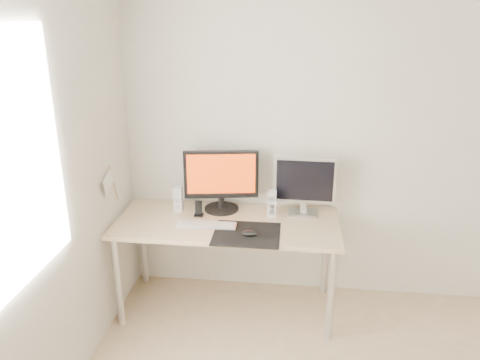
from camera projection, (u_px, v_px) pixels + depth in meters
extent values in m
plane|color=white|center=(359.00, 141.00, 3.43)|extent=(3.50, 0.00, 3.50)
cube|color=black|center=(247.00, 234.00, 3.16)|extent=(0.45, 0.40, 0.00)
ellipsoid|color=black|center=(249.00, 233.00, 3.12)|extent=(0.10, 0.06, 0.04)
cube|color=#D1B587|center=(227.00, 223.00, 3.36)|extent=(1.60, 0.70, 0.03)
cylinder|color=silver|center=(118.00, 282.00, 3.29)|extent=(0.05, 0.05, 0.70)
cylinder|color=silver|center=(331.00, 296.00, 3.13)|extent=(0.05, 0.05, 0.70)
cylinder|color=silver|center=(143.00, 244.00, 3.84)|extent=(0.05, 0.05, 0.70)
cylinder|color=silver|center=(326.00, 254.00, 3.68)|extent=(0.05, 0.05, 0.70)
cylinder|color=black|center=(222.00, 209.00, 3.55)|extent=(0.30, 0.30, 0.02)
cylinder|color=black|center=(221.00, 200.00, 3.53)|extent=(0.05, 0.05, 0.12)
cube|color=black|center=(221.00, 174.00, 3.45)|extent=(0.55, 0.13, 0.36)
cube|color=#E55B0C|center=(221.00, 174.00, 3.42)|extent=(0.49, 0.08, 0.30)
cube|color=#A9A9AB|center=(303.00, 212.00, 3.48)|extent=(0.22, 0.17, 0.01)
cube|color=silver|center=(304.00, 205.00, 3.46)|extent=(0.05, 0.04, 0.10)
cube|color=silver|center=(305.00, 180.00, 3.39)|extent=(0.45, 0.05, 0.34)
cube|color=black|center=(305.00, 181.00, 3.37)|extent=(0.41, 0.02, 0.30)
cube|color=white|center=(178.00, 199.00, 3.50)|extent=(0.06, 0.07, 0.19)
cylinder|color=#BBBCBE|center=(177.00, 207.00, 3.48)|extent=(0.04, 0.01, 0.04)
cylinder|color=#ABABAD|center=(177.00, 201.00, 3.46)|extent=(0.04, 0.01, 0.04)
cylinder|color=silver|center=(177.00, 194.00, 3.44)|extent=(0.04, 0.01, 0.04)
cube|color=white|center=(272.00, 204.00, 3.41)|extent=(0.06, 0.07, 0.19)
cylinder|color=#B1B1B3|center=(271.00, 213.00, 3.39)|extent=(0.04, 0.01, 0.04)
cylinder|color=silver|center=(272.00, 206.00, 3.37)|extent=(0.04, 0.01, 0.04)
cylinder|color=silver|center=(272.00, 199.00, 3.35)|extent=(0.04, 0.01, 0.04)
cube|color=#BBBBBD|center=(206.00, 225.00, 3.28)|extent=(0.42, 0.13, 0.01)
cube|color=silver|center=(206.00, 224.00, 3.28)|extent=(0.40, 0.11, 0.01)
cube|color=black|center=(199.00, 215.00, 3.44)|extent=(0.07, 0.06, 0.01)
cube|color=black|center=(199.00, 208.00, 3.42)|extent=(0.05, 0.02, 0.10)
cylinder|color=#A57F54|center=(113.00, 182.00, 3.27)|extent=(0.01, 0.10, 0.29)
cube|color=white|center=(108.00, 181.00, 3.17)|extent=(0.00, 0.19, 0.15)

